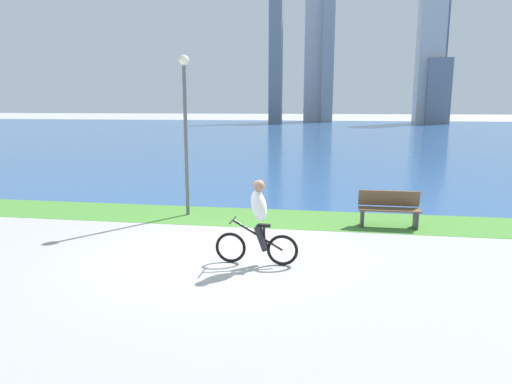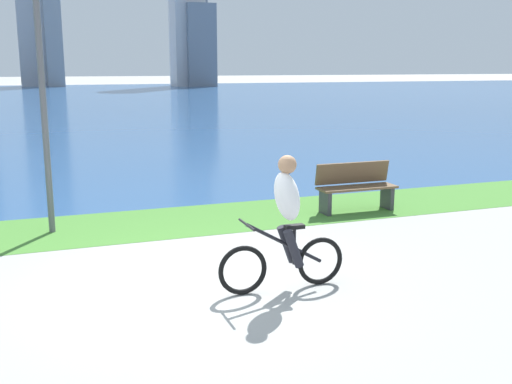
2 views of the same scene
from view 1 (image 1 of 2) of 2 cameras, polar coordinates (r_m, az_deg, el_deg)
ground_plane at (r=9.66m, az=-5.86°, el=-7.48°), size 300.00×300.00×0.00m
grass_strip_bayside at (r=12.59m, az=-2.12°, el=-3.09°), size 120.00×2.13×0.01m
bay_water_surface at (r=52.29m, az=6.81°, el=7.38°), size 300.00×78.22×0.00m
cyclist_lead at (r=8.71m, az=0.28°, el=-3.79°), size 1.61×0.52×1.64m
bench_near_path at (r=11.99m, az=16.17°, el=-2.03°), size 1.50×0.47×0.90m
lamppost_tall at (r=12.63m, az=-8.78°, el=9.59°), size 0.28×0.28×4.31m
city_skyline_far_shore at (r=82.97m, az=15.21°, el=15.83°), size 29.02×11.09×25.25m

